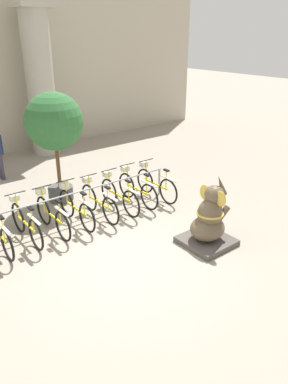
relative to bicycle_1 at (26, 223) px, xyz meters
The scene contains 12 objects.
ground_plane 2.33m from the bicycle_1, 53.34° to the right, with size 60.00×60.00×0.00m, color gray.
column_right 6.93m from the bicycle_1, 61.27° to the left, with size 1.24×1.24×5.16m.
bike_rack 1.57m from the bicycle_1, ahead, with size 4.94×0.05×0.77m.
bicycle_1 is the anchor object (origin of this frame).
bicycle_2 0.62m from the bicycle_1, ahead, with size 0.48×1.71×1.00m.
bicycle_3 1.24m from the bicycle_1, ahead, with size 0.48×1.71×1.00m.
bicycle_4 1.86m from the bicycle_1, ahead, with size 0.48×1.71×1.00m.
bicycle_5 2.48m from the bicycle_1, ahead, with size 0.48×1.71×1.00m.
bicycle_6 3.10m from the bicycle_1, ahead, with size 0.48×1.71×1.00m.
bicycle_7 3.72m from the bicycle_1, ahead, with size 0.48×1.71×1.00m.
elephant_statue 4.03m from the bicycle_1, 40.51° to the right, with size 1.03×1.03×1.58m.
potted_tree 2.75m from the bicycle_1, 43.32° to the left, with size 1.50×1.50×2.94m.
Camera 1 is at (-3.84, -5.51, 4.34)m, focal length 35.00 mm.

